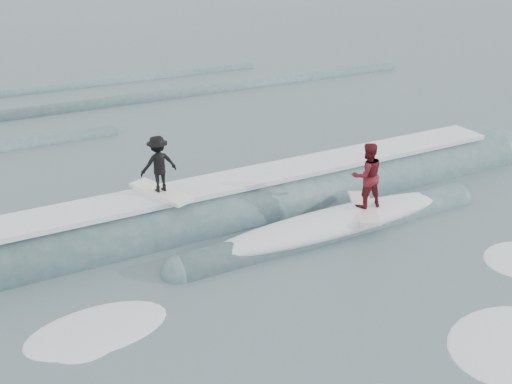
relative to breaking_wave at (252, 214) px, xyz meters
name	(u,v)px	position (x,y,z in m)	size (l,w,h in m)	color
ground	(343,307)	(-0.24, -4.83, -0.05)	(160.00, 160.00, 0.00)	#3F565D
breaking_wave	(252,214)	(0.00, 0.00, 0.00)	(22.30, 3.85, 2.15)	#365A5C
surfer_black	(159,167)	(-2.59, 0.30, 1.87)	(1.24, 2.06, 1.62)	white
surfer_red	(366,178)	(2.52, -1.90, 1.37)	(1.37, 2.04, 1.95)	silver
whitewater	(366,337)	(-0.40, -5.89, -0.05)	(12.59, 6.60, 0.10)	white
far_swells	(74,112)	(-2.52, 12.82, -0.05)	(39.55, 8.65, 0.80)	#365A5C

